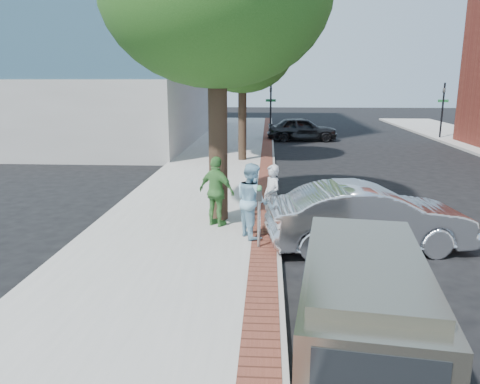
# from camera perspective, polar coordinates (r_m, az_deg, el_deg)

# --- Properties ---
(ground) EXTENTS (120.00, 120.00, 0.00)m
(ground) POSITION_cam_1_polar(r_m,az_deg,el_deg) (11.52, -0.59, -6.70)
(ground) COLOR black
(ground) RESTS_ON ground
(sidewalk) EXTENTS (5.00, 60.00, 0.15)m
(sidewalk) POSITION_cam_1_polar(r_m,az_deg,el_deg) (19.32, -3.35, 1.83)
(sidewalk) COLOR #9E9991
(sidewalk) RESTS_ON ground
(brick_strip) EXTENTS (0.60, 60.00, 0.01)m
(brick_strip) POSITION_cam_1_polar(r_m,az_deg,el_deg) (19.17, 3.19, 1.98)
(brick_strip) COLOR brown
(brick_strip) RESTS_ON sidewalk
(curb) EXTENTS (0.10, 60.00, 0.15)m
(curb) POSITION_cam_1_polar(r_m,az_deg,el_deg) (19.19, 4.23, 1.73)
(curb) COLOR gray
(curb) RESTS_ON ground
(office_base) EXTENTS (18.20, 22.20, 4.00)m
(office_base) POSITION_cam_1_polar(r_m,az_deg,el_deg) (35.62, -19.55, 9.57)
(office_base) COLOR gray
(office_base) RESTS_ON ground
(signal_near) EXTENTS (0.70, 0.15, 3.80)m
(signal_near) POSITION_cam_1_polar(r_m,az_deg,el_deg) (32.83, 3.76, 10.47)
(signal_near) COLOR black
(signal_near) RESTS_ON ground
(signal_far) EXTENTS (0.70, 0.15, 3.80)m
(signal_far) POSITION_cam_1_polar(r_m,az_deg,el_deg) (34.86, 23.48, 9.58)
(signal_far) COLOR black
(signal_far) RESTS_ON ground
(tree_far) EXTENTS (4.80, 4.80, 7.14)m
(tree_far) POSITION_cam_1_polar(r_m,az_deg,el_deg) (22.86, 0.29, 16.82)
(tree_far) COLOR black
(tree_far) RESTS_ON sidewalk
(parking_meter) EXTENTS (0.12, 0.32, 1.47)m
(parking_meter) POSITION_cam_1_polar(r_m,az_deg,el_deg) (10.77, 2.36, -1.44)
(parking_meter) COLOR gray
(parking_meter) RESTS_ON sidewalk
(person_gray) EXTENTS (0.66, 0.74, 1.70)m
(person_gray) POSITION_cam_1_polar(r_m,az_deg,el_deg) (12.28, 3.90, -0.58)
(person_gray) COLOR #BABBC0
(person_gray) RESTS_ON sidewalk
(person_officer) EXTENTS (1.04, 1.13, 1.87)m
(person_officer) POSITION_cam_1_polar(r_m,az_deg,el_deg) (11.57, 1.46, -1.01)
(person_officer) COLOR #84B4CC
(person_officer) RESTS_ON sidewalk
(person_green) EXTENTS (1.18, 0.95, 1.88)m
(person_green) POSITION_cam_1_polar(r_m,az_deg,el_deg) (12.44, -2.86, 0.06)
(person_green) COLOR #468A3E
(person_green) RESTS_ON sidewalk
(sedan_silver) EXTENTS (4.97, 2.29, 1.58)m
(sedan_silver) POSITION_cam_1_polar(r_m,az_deg,el_deg) (11.56, 15.37, -3.01)
(sedan_silver) COLOR silver
(sedan_silver) RESTS_ON ground
(bg_car) EXTENTS (4.70, 2.04, 1.58)m
(bg_car) POSITION_cam_1_polar(r_m,az_deg,el_deg) (31.75, 7.57, 7.63)
(bg_car) COLOR black
(bg_car) RESTS_ON ground
(van) EXTENTS (2.25, 4.58, 1.63)m
(van) POSITION_cam_1_polar(r_m,az_deg,el_deg) (7.25, 14.82, -12.21)
(van) COLOR gray
(van) RESTS_ON ground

